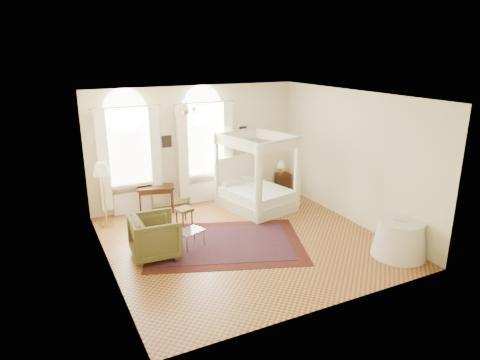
% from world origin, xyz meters
% --- Properties ---
extents(ground, '(6.00, 6.00, 0.00)m').
position_xyz_m(ground, '(0.00, 0.00, 0.00)').
color(ground, '#AF7333').
rests_on(ground, ground).
extents(room_walls, '(6.00, 6.00, 6.00)m').
position_xyz_m(room_walls, '(0.00, 0.00, 1.98)').
color(room_walls, '#F8F1BC').
rests_on(room_walls, ground).
extents(window_left, '(1.62, 0.27, 3.29)m').
position_xyz_m(window_left, '(-1.90, 2.87, 1.49)').
color(window_left, white).
rests_on(window_left, room_walls).
extents(window_right, '(1.62, 0.27, 3.29)m').
position_xyz_m(window_right, '(0.20, 2.87, 1.49)').
color(window_right, white).
rests_on(window_right, room_walls).
extents(chandelier, '(0.51, 0.45, 0.50)m').
position_xyz_m(chandelier, '(-0.90, 1.20, 2.91)').
color(chandelier, gold).
rests_on(chandelier, room_walls).
extents(wall_pictures, '(2.54, 0.03, 0.39)m').
position_xyz_m(wall_pictures, '(0.09, 2.97, 1.89)').
color(wall_pictures, black).
rests_on(wall_pictures, room_walls).
extents(canopy_bed, '(1.92, 2.19, 2.06)m').
position_xyz_m(canopy_bed, '(1.25, 1.75, 0.47)').
color(canopy_bed, beige).
rests_on(canopy_bed, ground).
extents(nightstand, '(0.42, 0.39, 0.56)m').
position_xyz_m(nightstand, '(2.70, 2.70, 0.28)').
color(nightstand, '#381D0F').
rests_on(nightstand, ground).
extents(nightstand_lamp, '(0.26, 0.26, 0.38)m').
position_xyz_m(nightstand_lamp, '(2.67, 2.78, 0.81)').
color(nightstand_lamp, gold).
rests_on(nightstand_lamp, nightstand).
extents(writing_desk, '(1.05, 0.71, 0.72)m').
position_xyz_m(writing_desk, '(-1.30, 2.70, 0.62)').
color(writing_desk, '#381D0F').
rests_on(writing_desk, ground).
extents(laptop, '(0.36, 0.27, 0.03)m').
position_xyz_m(laptop, '(-1.06, 2.58, 0.74)').
color(laptop, black).
rests_on(laptop, writing_desk).
extents(stool, '(0.45, 0.45, 0.42)m').
position_xyz_m(stool, '(-0.91, 1.57, 0.35)').
color(stool, '#4F4222').
rests_on(stool, ground).
extents(armchair, '(1.06, 1.03, 0.91)m').
position_xyz_m(armchair, '(-2.04, 0.17, 0.45)').
color(armchair, '#49441F').
rests_on(armchair, ground).
extents(coffee_table, '(0.69, 0.59, 0.40)m').
position_xyz_m(coffee_table, '(-1.22, 0.25, 0.36)').
color(coffee_table, silver).
rests_on(coffee_table, ground).
extents(floor_lamp, '(0.42, 0.42, 1.65)m').
position_xyz_m(floor_lamp, '(-2.70, 2.28, 1.40)').
color(floor_lamp, gold).
rests_on(floor_lamp, ground).
extents(oriental_rug, '(4.13, 3.55, 0.01)m').
position_xyz_m(oriental_rug, '(-0.47, 0.06, 0.01)').
color(oriental_rug, '#441610').
rests_on(oriental_rug, ground).
extents(side_table, '(1.15, 1.15, 0.78)m').
position_xyz_m(side_table, '(2.63, -2.10, 0.39)').
color(side_table, silver).
rests_on(side_table, ground).
extents(book, '(0.33, 0.36, 0.03)m').
position_xyz_m(book, '(2.57, -2.11, 0.80)').
color(book, black).
rests_on(book, side_table).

